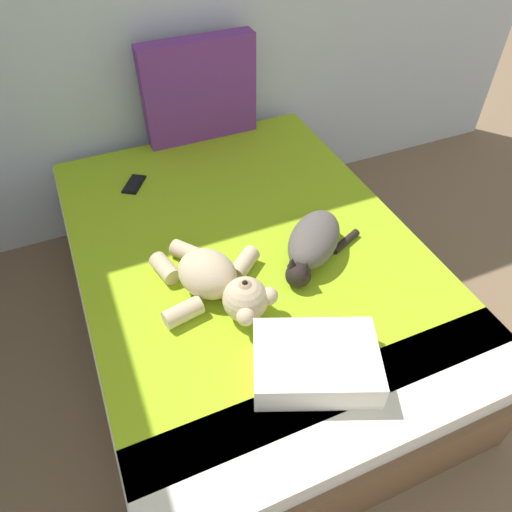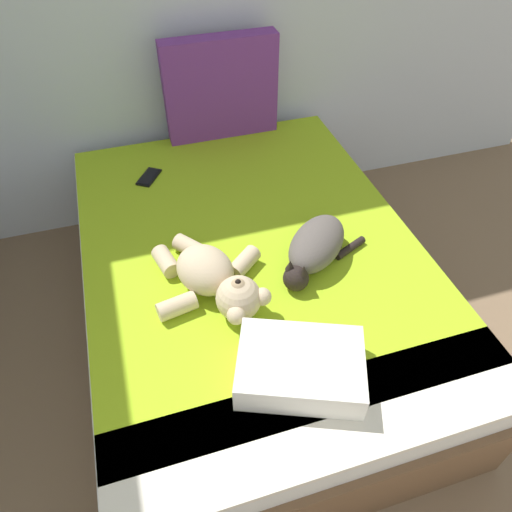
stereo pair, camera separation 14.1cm
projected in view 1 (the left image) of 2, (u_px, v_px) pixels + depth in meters
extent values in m
plane|color=#7A6047|center=(436.00, 446.00, 1.96)|extent=(9.57, 9.57, 0.00)
cube|color=brown|center=(248.00, 302.00, 2.29)|extent=(1.43, 1.95, 0.33)
cube|color=white|center=(248.00, 264.00, 2.11)|extent=(1.39, 1.89, 0.19)
cube|color=#9EC61E|center=(242.00, 237.00, 2.07)|extent=(1.37, 1.76, 0.02)
cube|color=silver|center=(347.00, 412.00, 1.50)|extent=(1.37, 0.31, 0.02)
cube|color=#72338C|center=(200.00, 91.00, 2.46)|extent=(0.59, 0.10, 0.52)
ellipsoid|color=#59514C|center=(314.00, 239.00, 1.94)|extent=(0.38, 0.37, 0.15)
sphere|color=black|center=(298.00, 275.00, 1.83)|extent=(0.10, 0.10, 0.10)
cone|color=black|center=(306.00, 267.00, 1.78)|extent=(0.04, 0.04, 0.04)
cone|color=black|center=(292.00, 263.00, 1.80)|extent=(0.04, 0.04, 0.04)
cylinder|color=black|center=(346.00, 241.00, 2.01)|extent=(0.16, 0.09, 0.03)
ellipsoid|color=black|center=(297.00, 261.00, 1.92)|extent=(0.11, 0.11, 0.04)
ellipsoid|color=beige|center=(207.00, 274.00, 1.79)|extent=(0.28, 0.30, 0.16)
sphere|color=beige|center=(245.00, 299.00, 1.70)|extent=(0.16, 0.16, 0.16)
sphere|color=tan|center=(245.00, 289.00, 1.66)|extent=(0.07, 0.07, 0.07)
sphere|color=black|center=(245.00, 283.00, 1.64)|extent=(0.02, 0.02, 0.02)
sphere|color=beige|center=(269.00, 296.00, 1.70)|extent=(0.07, 0.07, 0.07)
sphere|color=beige|center=(246.00, 317.00, 1.64)|extent=(0.07, 0.07, 0.07)
cylinder|color=beige|center=(244.00, 264.00, 1.89)|extent=(0.15, 0.15, 0.07)
cylinder|color=beige|center=(187.00, 252.00, 1.94)|extent=(0.14, 0.15, 0.07)
cylinder|color=beige|center=(183.00, 312.00, 1.72)|extent=(0.15, 0.10, 0.07)
cylinder|color=beige|center=(165.00, 268.00, 1.88)|extent=(0.10, 0.14, 0.07)
cube|color=black|center=(134.00, 184.00, 2.32)|extent=(0.14, 0.16, 0.01)
cube|color=black|center=(134.00, 183.00, 2.32)|extent=(0.12, 0.14, 0.00)
cube|color=white|center=(316.00, 362.00, 1.55)|extent=(0.48, 0.41, 0.11)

